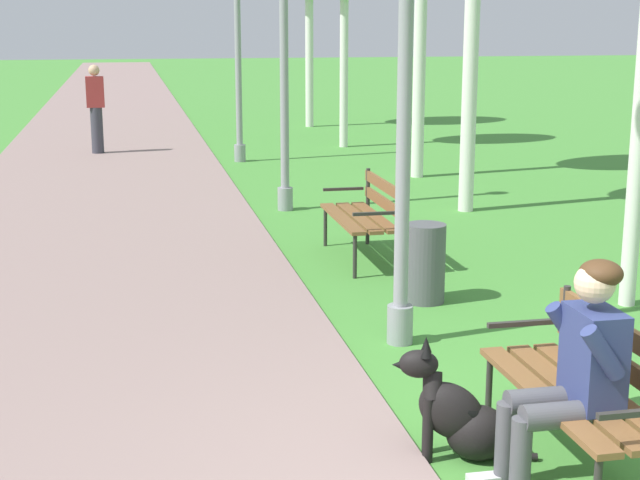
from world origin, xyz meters
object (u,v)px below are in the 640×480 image
Objects in this scene: park_bench_mid at (368,211)px; lamp_post_mid at (284,49)px; lamp_post_near at (406,40)px; litter_bin at (425,263)px; pedestrian_distant at (96,109)px; person_seated_on_near_bench at (573,368)px; lamp_post_far at (238,34)px; park_bench_near at (590,382)px; dog_black at (459,416)px.

lamp_post_mid is (-0.39, 2.79, 1.56)m from park_bench_mid.
lamp_post_near reaches higher than park_bench_mid.
litter_bin is 0.42× the size of pedestrian_distant.
person_seated_on_near_bench is 0.29× the size of lamp_post_far.
lamp_post_near reaches higher than litter_bin.
park_bench_mid is at bearing 81.16° from lamp_post_near.
lamp_post_mid is 0.94× the size of lamp_post_far.
person_seated_on_near_bench is 0.31× the size of lamp_post_mid.
park_bench_near is 0.33m from person_seated_on_near_bench.
litter_bin is at bearing -83.27° from lamp_post_mid.
litter_bin is at bearing -85.66° from park_bench_mid.
lamp_post_near is at bearing 100.50° from park_bench_near.
lamp_post_far is at bearing 92.16° from park_bench_near.
park_bench_mid is at bearing -71.31° from pedestrian_distant.
lamp_post_far is 6.08× the size of litter_bin.
pedestrian_distant is at bearing 106.59° from litter_bin.
lamp_post_far reaches higher than dog_black.
lamp_post_near is 6.34× the size of litter_bin.
park_bench_mid is at bearing -86.50° from lamp_post_far.
park_bench_mid is 2.14× the size of litter_bin.
park_bench_mid is at bearing 82.10° from dog_black.
lamp_post_far is at bearing 93.50° from park_bench_mid.
park_bench_mid is 9.12m from pedestrian_distant.
litter_bin is (0.51, -4.35, -1.72)m from lamp_post_mid.
dog_black is 13.41m from pedestrian_distant.
park_bench_near is 0.74m from dog_black.
lamp_post_near is 2.26m from litter_bin.
park_bench_near is 0.91× the size of pedestrian_distant.
lamp_post_mid reaches higher than pedestrian_distant.
park_bench_mid is at bearing 90.13° from park_bench_near.
person_seated_on_near_bench is 13.93m from pedestrian_distant.
park_bench_near is at bearing -89.87° from park_bench_mid.
lamp_post_far is (-0.04, 9.89, -0.09)m from lamp_post_near.
person_seated_on_near_bench is 7.94m from lamp_post_mid.
lamp_post_near is (0.23, 1.98, 2.03)m from dog_black.
lamp_post_far is at bearing 91.17° from person_seated_on_near_bench.
lamp_post_far reaches higher than person_seated_on_near_bench.
person_seated_on_near_bench reaches higher than park_bench_near.
lamp_post_mid reaches higher than dog_black.
person_seated_on_near_bench is 3.49m from litter_bin.
park_bench_near is 2.14× the size of litter_bin.
lamp_post_near is 1.04× the size of lamp_post_far.
pedestrian_distant reaches higher than litter_bin.
lamp_post_near is (-0.41, 2.23, 1.78)m from park_bench_near.
litter_bin is at bearing 84.80° from person_seated_on_near_bench.
person_seated_on_near_bench reaches higher than park_bench_mid.
lamp_post_near reaches higher than lamp_post_mid.
park_bench_near is at bearing -77.71° from pedestrian_distant.
park_bench_mid is 0.35× the size of lamp_post_far.
pedestrian_distant is (-2.93, 13.46, 0.33)m from park_bench_near.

